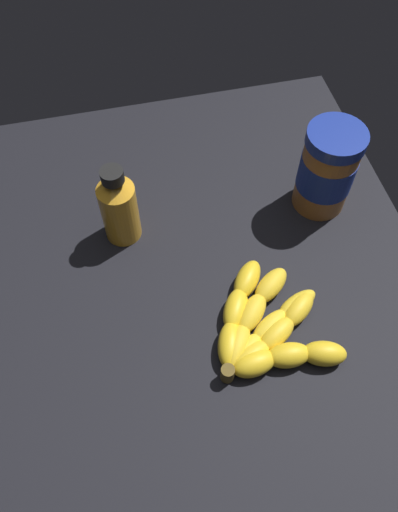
% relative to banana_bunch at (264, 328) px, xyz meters
% --- Properties ---
extents(ground_plane, '(0.93, 0.76, 0.04)m').
position_rel_banana_bunch_xyz_m(ground_plane, '(-0.09, -0.08, -0.04)').
color(ground_plane, black).
extents(banana_bunch, '(0.21, 0.19, 0.04)m').
position_rel_banana_bunch_xyz_m(banana_bunch, '(0.00, 0.00, 0.00)').
color(banana_bunch, yellow).
rests_on(banana_bunch, ground_plane).
extents(peanut_butter_jar, '(0.10, 0.10, 0.16)m').
position_rel_banana_bunch_xyz_m(peanut_butter_jar, '(-0.22, 0.17, 0.06)').
color(peanut_butter_jar, '#9E602D').
rests_on(peanut_butter_jar, ground_plane).
extents(honey_bottle, '(0.06, 0.06, 0.15)m').
position_rel_banana_bunch_xyz_m(honey_bottle, '(-0.23, -0.18, 0.05)').
color(honey_bottle, gold).
rests_on(honey_bottle, ground_plane).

